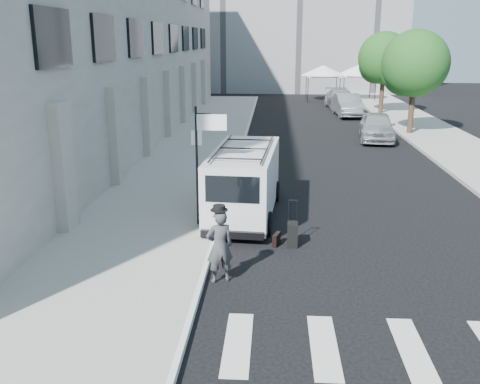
# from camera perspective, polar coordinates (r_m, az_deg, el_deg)

# --- Properties ---
(ground) EXTENTS (120.00, 120.00, 0.00)m
(ground) POSITION_cam_1_polar(r_m,az_deg,el_deg) (13.00, 5.11, -8.95)
(ground) COLOR black
(ground) RESTS_ON ground
(sidewalk_left) EXTENTS (4.50, 48.00, 0.15)m
(sidewalk_left) POSITION_cam_1_polar(r_m,az_deg,el_deg) (28.57, -4.21, 5.08)
(sidewalk_left) COLOR gray
(sidewalk_left) RESTS_ON ground
(sidewalk_right) EXTENTS (4.00, 56.00, 0.15)m
(sidewalk_right) POSITION_cam_1_polar(r_m,az_deg,el_deg) (33.58, 19.92, 5.82)
(sidewalk_right) COLOR gray
(sidewalk_right) RESTS_ON ground
(building_left) EXTENTS (10.00, 44.00, 12.00)m
(building_left) POSITION_cam_1_polar(r_m,az_deg,el_deg) (31.79, -17.54, 16.26)
(building_left) COLOR gray
(building_left) RESTS_ON ground
(sign_pole) EXTENTS (1.03, 0.07, 3.50)m
(sign_pole) POSITION_cam_1_polar(r_m,az_deg,el_deg) (15.38, -3.80, 5.42)
(sign_pole) COLOR black
(sign_pole) RESTS_ON sidewalk_left
(tree_near) EXTENTS (3.80, 3.83, 6.03)m
(tree_near) POSITION_cam_1_polar(r_m,az_deg,el_deg) (32.94, 17.94, 12.66)
(tree_near) COLOR black
(tree_near) RESTS_ON ground
(tree_far) EXTENTS (3.80, 3.83, 6.03)m
(tree_far) POSITION_cam_1_polar(r_m,az_deg,el_deg) (41.72, 14.94, 13.44)
(tree_far) COLOR black
(tree_far) RESTS_ON ground
(tent_left) EXTENTS (4.00, 4.00, 3.20)m
(tent_left) POSITION_cam_1_polar(r_m,az_deg,el_deg) (50.06, 8.87, 12.68)
(tent_left) COLOR black
(tent_left) RESTS_ON ground
(tent_right) EXTENTS (4.00, 4.00, 3.20)m
(tent_right) POSITION_cam_1_polar(r_m,az_deg,el_deg) (50.93, 12.49, 12.55)
(tent_right) COLOR black
(tent_right) RESTS_ON ground
(businessman) EXTENTS (0.75, 0.63, 1.75)m
(businessman) POSITION_cam_1_polar(r_m,az_deg,el_deg) (12.37, -2.20, -5.82)
(businessman) COLOR #3A393C
(businessman) RESTS_ON ground
(briefcase) EXTENTS (0.24, 0.46, 0.34)m
(briefcase) POSITION_cam_1_polar(r_m,az_deg,el_deg) (14.77, 3.91, -5.06)
(briefcase) COLOR black
(briefcase) RESTS_ON ground
(suitcase) EXTENTS (0.29, 0.46, 1.26)m
(suitcase) POSITION_cam_1_polar(r_m,az_deg,el_deg) (14.72, 5.62, -4.50)
(suitcase) COLOR black
(suitcase) RESTS_ON ground
(cargo_van) EXTENTS (2.31, 5.77, 2.15)m
(cargo_van) POSITION_cam_1_polar(r_m,az_deg,el_deg) (17.07, 0.52, 1.24)
(cargo_van) COLOR silver
(cargo_van) RESTS_ON ground
(parked_car_a) EXTENTS (2.38, 4.77, 1.56)m
(parked_car_a) POSITION_cam_1_polar(r_m,az_deg,el_deg) (30.89, 14.40, 6.78)
(parked_car_a) COLOR #979A9F
(parked_car_a) RESTS_ON ground
(parked_car_b) EXTENTS (1.92, 4.94, 1.60)m
(parked_car_b) POSITION_cam_1_polar(r_m,az_deg,el_deg) (40.37, 11.42, 9.07)
(parked_car_b) COLOR slate
(parked_car_b) RESTS_ON ground
(parked_car_c) EXTENTS (2.44, 5.38, 1.53)m
(parked_car_c) POSITION_cam_1_polar(r_m,az_deg,el_deg) (44.76, 10.68, 9.71)
(parked_car_c) COLOR gray
(parked_car_c) RESTS_ON ground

